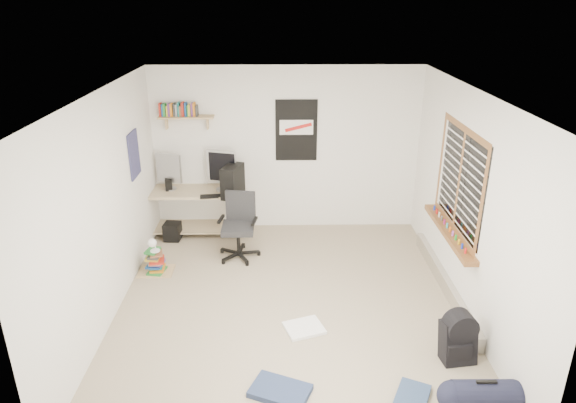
{
  "coord_description": "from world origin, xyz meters",
  "views": [
    {
      "loc": [
        -0.09,
        -5.21,
        3.42
      ],
      "look_at": [
        -0.0,
        0.47,
        1.13
      ],
      "focal_mm": 32.0,
      "sensor_mm": 36.0,
      "label": 1
    }
  ],
  "objects_px": {
    "office_chair": "(238,225)",
    "backpack": "(458,342)",
    "book_stack": "(155,262)",
    "duffel_bag": "(484,396)",
    "desk": "(192,211)"
  },
  "relations": [
    {
      "from": "office_chair",
      "to": "backpack",
      "type": "distance_m",
      "value": 3.24
    },
    {
      "from": "backpack",
      "to": "book_stack",
      "type": "height_order",
      "value": "backpack"
    },
    {
      "from": "duffel_bag",
      "to": "book_stack",
      "type": "relative_size",
      "value": 1.3
    },
    {
      "from": "desk",
      "to": "office_chair",
      "type": "bearing_deg",
      "value": -70.31
    },
    {
      "from": "book_stack",
      "to": "desk",
      "type": "bearing_deg",
      "value": 75.76
    },
    {
      "from": "desk",
      "to": "duffel_bag",
      "type": "relative_size",
      "value": 2.74
    },
    {
      "from": "desk",
      "to": "office_chair",
      "type": "relative_size",
      "value": 1.66
    },
    {
      "from": "duffel_bag",
      "to": "book_stack",
      "type": "xyz_separation_m",
      "value": [
        -3.45,
        2.49,
        0.01
      ]
    },
    {
      "from": "desk",
      "to": "office_chair",
      "type": "distance_m",
      "value": 1.12
    },
    {
      "from": "backpack",
      "to": "duffel_bag",
      "type": "bearing_deg",
      "value": -96.32
    },
    {
      "from": "book_stack",
      "to": "duffel_bag",
      "type": "bearing_deg",
      "value": -35.82
    },
    {
      "from": "duffel_bag",
      "to": "book_stack",
      "type": "bearing_deg",
      "value": 144.86
    },
    {
      "from": "desk",
      "to": "book_stack",
      "type": "xyz_separation_m",
      "value": [
        -0.31,
        -1.21,
        -0.21
      ]
    },
    {
      "from": "desk",
      "to": "office_chair",
      "type": "xyz_separation_m",
      "value": [
        0.77,
        -0.81,
        0.12
      ]
    },
    {
      "from": "duffel_bag",
      "to": "office_chair",
      "type": "bearing_deg",
      "value": 130.11
    }
  ]
}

